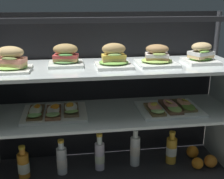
% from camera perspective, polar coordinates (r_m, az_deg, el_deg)
% --- Properties ---
extents(ground_plane, '(6.00, 6.00, 0.02)m').
position_cam_1_polar(ground_plane, '(1.82, 0.00, -16.98)').
color(ground_plane, '#57544B').
rests_on(ground_plane, ground).
extents(case_base_deck, '(1.41, 0.48, 0.04)m').
position_cam_1_polar(case_base_deck, '(1.80, 0.00, -16.17)').
color(case_base_deck, '#2B2B30').
rests_on(case_base_deck, ground).
extents(case_frame, '(1.41, 0.48, 0.94)m').
position_cam_1_polar(case_frame, '(1.73, -0.77, 0.37)').
color(case_frame, '#333338').
rests_on(case_frame, ground).
extents(riser_lower_tier, '(1.35, 0.42, 0.36)m').
position_cam_1_polar(riser_lower_tier, '(1.70, 0.00, -10.52)').
color(riser_lower_tier, silver).
rests_on(riser_lower_tier, case_base_deck).
extents(shelf_lower_glass, '(1.37, 0.44, 0.02)m').
position_cam_1_polar(shelf_lower_glass, '(1.62, 0.00, -4.65)').
color(shelf_lower_glass, silver).
rests_on(shelf_lower_glass, riser_lower_tier).
extents(riser_upper_tier, '(1.35, 0.42, 0.24)m').
position_cam_1_polar(riser_upper_tier, '(1.57, 0.00, -0.27)').
color(riser_upper_tier, silver).
rests_on(riser_upper_tier, shelf_lower_glass).
extents(shelf_upper_glass, '(1.37, 0.44, 0.02)m').
position_cam_1_polar(shelf_upper_glass, '(1.54, 0.00, 4.34)').
color(shelf_upper_glass, silver).
rests_on(shelf_upper_glass, riser_upper_tier).
extents(plated_roll_sandwich_right_of_center, '(0.18, 0.18, 0.12)m').
position_cam_1_polar(plated_roll_sandwich_right_of_center, '(1.50, -19.01, 5.23)').
color(plated_roll_sandwich_right_of_center, white).
rests_on(plated_roll_sandwich_right_of_center, shelf_upper_glass).
extents(plated_roll_sandwich_far_right, '(0.18, 0.18, 0.11)m').
position_cam_1_polar(plated_roll_sandwich_far_right, '(1.56, -8.97, 6.25)').
color(plated_roll_sandwich_far_right, white).
rests_on(plated_roll_sandwich_far_right, shelf_upper_glass).
extents(plated_roll_sandwich_near_right_corner, '(0.18, 0.18, 0.12)m').
position_cam_1_polar(plated_roll_sandwich_near_right_corner, '(1.51, 0.34, 6.04)').
color(plated_roll_sandwich_near_right_corner, white).
rests_on(plated_roll_sandwich_near_right_corner, shelf_upper_glass).
extents(plated_roll_sandwich_near_left_corner, '(0.20, 0.20, 0.11)m').
position_cam_1_polar(plated_roll_sandwich_near_left_corner, '(1.57, 8.70, 6.16)').
color(plated_roll_sandwich_near_left_corner, white).
rests_on(plated_roll_sandwich_near_left_corner, shelf_upper_glass).
extents(plated_roll_sandwich_left_of_center, '(0.17, 0.17, 0.11)m').
position_cam_1_polar(plated_roll_sandwich_left_of_center, '(1.67, 16.88, 6.50)').
color(plated_roll_sandwich_left_of_center, white).
rests_on(plated_roll_sandwich_left_of_center, shelf_upper_glass).
extents(open_sandwich_tray_left_of_center, '(0.34, 0.28, 0.06)m').
position_cam_1_polar(open_sandwich_tray_left_of_center, '(1.60, -11.17, -4.27)').
color(open_sandwich_tray_left_of_center, white).
rests_on(open_sandwich_tray_left_of_center, shelf_lower_glass).
extents(open_sandwich_tray_mid_right, '(0.34, 0.28, 0.06)m').
position_cam_1_polar(open_sandwich_tray_mid_right, '(1.66, 11.24, -3.44)').
color(open_sandwich_tray_mid_right, white).
rests_on(open_sandwich_tray_mid_right, shelf_lower_glass).
extents(juice_bottle_back_right, '(0.07, 0.07, 0.19)m').
position_cam_1_polar(juice_bottle_back_right, '(1.78, -16.81, -13.87)').
color(juice_bottle_back_right, orange).
rests_on(juice_bottle_back_right, case_base_deck).
extents(juice_bottle_near_post, '(0.06, 0.06, 0.21)m').
position_cam_1_polar(juice_bottle_near_post, '(1.76, -9.72, -13.35)').
color(juice_bottle_near_post, white).
rests_on(juice_bottle_near_post, case_base_deck).
extents(juice_bottle_front_second, '(0.06, 0.06, 0.23)m').
position_cam_1_polar(juice_bottle_front_second, '(1.77, -2.41, -12.64)').
color(juice_bottle_front_second, white).
rests_on(juice_bottle_front_second, case_base_deck).
extents(juice_bottle_back_left, '(0.06, 0.06, 0.24)m').
position_cam_1_polar(juice_bottle_back_left, '(1.81, 4.51, -11.57)').
color(juice_bottle_back_left, silver).
rests_on(juice_bottle_back_left, case_base_deck).
extents(juice_bottle_front_middle, '(0.07, 0.07, 0.21)m').
position_cam_1_polar(juice_bottle_front_middle, '(1.87, 11.46, -11.39)').
color(juice_bottle_front_middle, gold).
rests_on(juice_bottle_front_middle, case_base_deck).
extents(orange_fruit_beside_bottles, '(0.08, 0.08, 0.08)m').
position_cam_1_polar(orange_fruit_beside_bottles, '(1.91, 18.61, -13.05)').
color(orange_fruit_beside_bottles, orange).
rests_on(orange_fruit_beside_bottles, case_base_deck).
extents(orange_fruit_near_left_post, '(0.07, 0.07, 0.07)m').
position_cam_1_polar(orange_fruit_near_left_post, '(1.87, 16.27, -13.60)').
color(orange_fruit_near_left_post, orange).
rests_on(orange_fruit_near_left_post, case_base_deck).
extents(orange_fruit_rolled_forward, '(0.08, 0.08, 0.08)m').
position_cam_1_polar(orange_fruit_rolled_forward, '(1.98, 15.35, -11.58)').
color(orange_fruit_rolled_forward, orange).
rests_on(orange_fruit_rolled_forward, case_base_deck).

